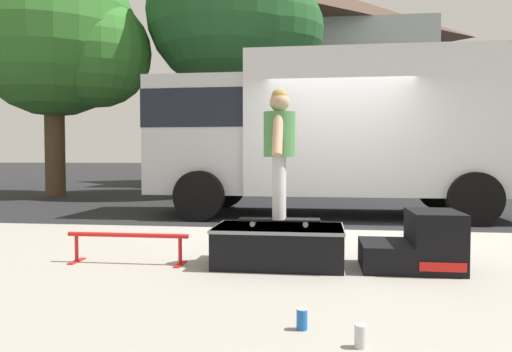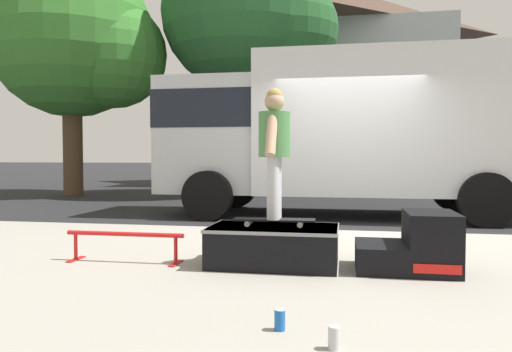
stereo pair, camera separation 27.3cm
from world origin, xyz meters
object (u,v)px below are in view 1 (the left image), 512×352
soda_can_b (302,319)px  soda_can (360,336)px  grind_rail (128,241)px  skateboard (279,220)px  skater_kid (279,142)px  street_tree_main (236,16)px  street_tree_neighbour (62,38)px  box_truck (330,128)px  skate_box (279,244)px  kicker_ramp (419,245)px

soda_can_b → soda_can: bearing=-35.8°
grind_rail → skateboard: 1.49m
skateboard → soda_can: size_ratio=6.25×
skater_kid → soda_can_b: bearing=-80.8°
street_tree_main → street_tree_neighbour: (-4.90, -0.91, -0.69)m
soda_can → box_truck: box_truck is taller
skate_box → box_truck: bearing=83.6°
skateboard → soda_can_b: 1.81m
soda_can_b → street_tree_main: size_ratio=0.02×
skateboard → box_truck: (0.56, 5.01, 1.15)m
street_tree_main → skate_box: bearing=-77.8°
skater_kid → soda_can_b: skater_kid is taller
soda_can → street_tree_main: 12.84m
box_truck → skate_box: bearing=-96.4°
soda_can → kicker_ramp: bearing=70.7°
grind_rail → skater_kid: 1.76m
grind_rail → street_tree_main: bearing=93.5°
kicker_ramp → soda_can: (-0.68, -1.95, -0.16)m
grind_rail → street_tree_main: 10.85m
skateboard → street_tree_main: size_ratio=0.10×
kicker_ramp → box_truck: box_truck is taller
soda_can_b → street_tree_neighbour: 13.37m
skate_box → kicker_ramp: size_ratio=1.38×
box_truck → grind_rail: bearing=-111.4°
soda_can → soda_can_b: 0.40m
kicker_ramp → skateboard: size_ratio=1.12×
skateboard → street_tree_main: bearing=102.2°
kicker_ramp → soda_can_b: bearing=-120.4°
skate_box → skateboard: (0.00, 0.03, 0.23)m
street_tree_neighbour → skateboard: bearing=-51.1°
grind_rail → skateboard: (1.46, 0.15, 0.21)m
soda_can → skater_kid: bearing=107.1°
skate_box → street_tree_main: bearing=102.2°
skater_kid → box_truck: box_truck is taller
grind_rail → soda_can_b: bearing=-42.4°
skate_box → soda_can: size_ratio=9.70×
kicker_ramp → street_tree_neighbour: size_ratio=0.13×
street_tree_main → street_tree_neighbour: 5.03m
box_truck → street_tree_neighbour: size_ratio=0.98×
kicker_ramp → soda_can: size_ratio=7.02×
grind_rail → skateboard: skateboard is taller
grind_rail → skater_kid: skater_kid is taller
kicker_ramp → skater_kid: skater_kid is taller
soda_can_b → street_tree_main: street_tree_main is taller
kicker_ramp → soda_can: kicker_ramp is taller
soda_can_b → box_truck: bearing=87.6°
skateboard → skate_box: bearing=-91.5°
skater_kid → grind_rail: bearing=-174.1°
skateboard → box_truck: bearing=83.6°
skater_kid → soda_can: 2.35m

